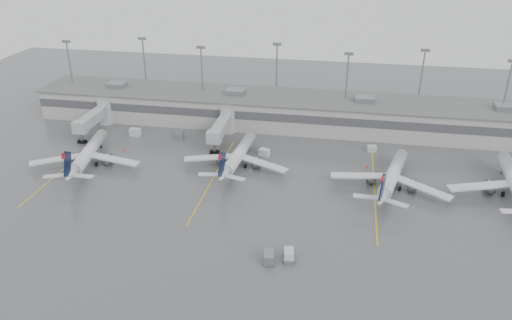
% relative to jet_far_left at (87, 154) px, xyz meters
% --- Properties ---
extents(ground, '(260.00, 260.00, 0.00)m').
position_rel_jet_far_left_xyz_m(ground, '(47.76, -24.44, -2.86)').
color(ground, '#545456').
rests_on(ground, ground).
extents(terminal, '(152.00, 17.00, 9.45)m').
position_rel_jet_far_left_xyz_m(terminal, '(47.75, 33.54, 1.31)').
color(terminal, '#A0A09B').
rests_on(terminal, ground).
extents(light_masts, '(142.40, 8.00, 20.60)m').
position_rel_jet_far_left_xyz_m(light_masts, '(47.76, 39.31, 9.16)').
color(light_masts, gray).
rests_on(light_masts, ground).
extents(jet_bridge_left, '(4.00, 17.20, 7.00)m').
position_rel_jet_far_left_xyz_m(jet_bridge_left, '(-7.74, 21.28, 1.01)').
color(jet_bridge_left, '#939598').
rests_on(jet_bridge_left, ground).
extents(jet_bridge_right, '(4.00, 17.20, 7.00)m').
position_rel_jet_far_left_xyz_m(jet_bridge_right, '(27.26, 21.28, 1.01)').
color(jet_bridge_right, '#939598').
rests_on(jet_bridge_right, ground).
extents(stand_markings, '(105.25, 40.00, 0.01)m').
position_rel_jet_far_left_xyz_m(stand_markings, '(47.76, -0.44, -2.86)').
color(stand_markings, yellow).
rests_on(stand_markings, ground).
extents(jet_far_left, '(25.03, 28.29, 9.21)m').
position_rel_jet_far_left_xyz_m(jet_far_left, '(0.00, 0.00, 0.00)').
color(jet_far_left, silver).
rests_on(jet_far_left, ground).
extents(jet_mid_left, '(24.68, 27.74, 8.97)m').
position_rel_jet_far_left_xyz_m(jet_mid_left, '(34.39, 5.77, -0.07)').
color(jet_mid_left, silver).
rests_on(jet_mid_left, ground).
extents(jet_mid_right, '(24.76, 28.09, 9.25)m').
position_rel_jet_far_left_xyz_m(jet_mid_right, '(68.69, 1.61, 0.01)').
color(jet_mid_right, silver).
rests_on(jet_mid_right, ground).
extents(baggage_tug, '(2.28, 3.19, 1.91)m').
position_rel_jet_far_left_xyz_m(baggage_tug, '(50.38, -27.27, -2.12)').
color(baggage_tug, silver).
rests_on(baggage_tug, ground).
extents(baggage_cart, '(2.03, 3.10, 1.86)m').
position_rel_jet_far_left_xyz_m(baggage_cart, '(47.18, -28.47, -1.89)').
color(baggage_cart, slate).
rests_on(baggage_cart, ground).
extents(gse_uld_a, '(2.85, 1.99, 1.94)m').
position_rel_jet_far_left_xyz_m(gse_uld_a, '(3.72, 18.58, -1.89)').
color(gse_uld_a, silver).
rests_on(gse_uld_a, ground).
extents(gse_uld_b, '(2.77, 2.29, 1.68)m').
position_rel_jet_far_left_xyz_m(gse_uld_b, '(39.43, 12.58, -2.02)').
color(gse_uld_b, silver).
rests_on(gse_uld_b, ground).
extents(gse_uld_c, '(2.34, 1.75, 1.52)m').
position_rel_jet_far_left_xyz_m(gse_uld_c, '(65.13, 19.80, -2.11)').
color(gse_uld_c, silver).
rests_on(gse_uld_c, ground).
extents(gse_loader, '(2.61, 3.48, 1.95)m').
position_rel_jet_far_left_xyz_m(gse_loader, '(15.97, 19.00, -1.89)').
color(gse_loader, slate).
rests_on(gse_loader, ground).
extents(cone_a, '(0.41, 0.41, 0.66)m').
position_rel_jet_far_left_xyz_m(cone_a, '(5.15, 8.72, -2.54)').
color(cone_a, red).
rests_on(cone_a, ground).
extents(cone_b, '(0.39, 0.39, 0.62)m').
position_rel_jet_far_left_xyz_m(cone_b, '(28.07, 14.74, -2.55)').
color(cone_b, red).
rests_on(cone_b, ground).
extents(cone_c, '(0.40, 0.40, 0.63)m').
position_rel_jet_far_left_xyz_m(cone_c, '(63.82, 10.22, -2.55)').
color(cone_c, red).
rests_on(cone_c, ground).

